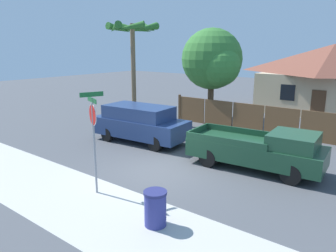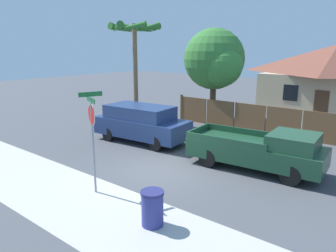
# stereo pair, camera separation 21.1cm
# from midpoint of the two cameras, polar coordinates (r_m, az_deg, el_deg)

# --- Properties ---
(ground_plane) EXTENTS (80.00, 80.00, 0.00)m
(ground_plane) POSITION_cam_midpoint_polar(r_m,az_deg,el_deg) (13.09, -1.09, -7.82)
(ground_plane) COLOR #4C4F54
(sidewalk_strip) EXTENTS (36.00, 3.20, 0.01)m
(sidewalk_strip) POSITION_cam_midpoint_polar(r_m,az_deg,el_deg) (10.82, -13.75, -13.02)
(sidewalk_strip) COLOR beige
(sidewalk_strip) RESTS_ON ground
(wooden_fence) EXTENTS (13.84, 0.12, 1.69)m
(wooden_fence) POSITION_cam_midpoint_polar(r_m,az_deg,el_deg) (18.84, 19.72, 0.60)
(wooden_fence) COLOR brown
(wooden_fence) RESTS_ON ground
(house) EXTENTS (9.90, 6.56, 4.99)m
(house) POSITION_cam_midpoint_polar(r_m,az_deg,el_deg) (26.75, 27.27, 7.43)
(house) COLOR beige
(house) RESTS_ON ground
(oak_tree) EXTENTS (4.18, 3.98, 6.00)m
(oak_tree) POSITION_cam_midpoint_polar(r_m,az_deg,el_deg) (21.90, 8.58, 11.20)
(oak_tree) COLOR brown
(oak_tree) RESTS_ON ground
(palm_tree) EXTENTS (3.05, 3.26, 6.23)m
(palm_tree) POSITION_cam_midpoint_polar(r_m,az_deg,el_deg) (20.62, -5.54, 15.20)
(palm_tree) COLOR brown
(palm_tree) RESTS_ON ground
(red_suv) EXTENTS (5.07, 2.39, 1.88)m
(red_suv) POSITION_cam_midpoint_polar(r_m,az_deg,el_deg) (16.80, -4.33, 0.61)
(red_suv) COLOR navy
(red_suv) RESTS_ON ground
(orange_pickup) EXTENTS (5.41, 2.40, 1.66)m
(orange_pickup) POSITION_cam_midpoint_polar(r_m,az_deg,el_deg) (13.46, 16.24, -4.03)
(orange_pickup) COLOR #1E472D
(orange_pickup) RESTS_ON ground
(stop_sign) EXTENTS (0.79, 0.72, 3.41)m
(stop_sign) POSITION_cam_midpoint_polar(r_m,az_deg,el_deg) (10.80, -12.52, 0.01)
(stop_sign) COLOR gray
(stop_sign) RESTS_ON ground
(trash_bin) EXTENTS (0.65, 0.65, 1.01)m
(trash_bin) POSITION_cam_midpoint_polar(r_m,az_deg,el_deg) (9.20, -2.06, -14.10)
(trash_bin) COLOR navy
(trash_bin) RESTS_ON ground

